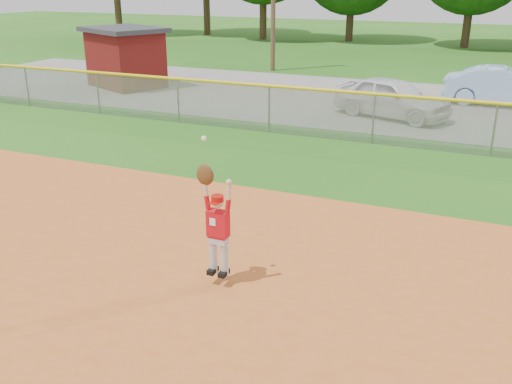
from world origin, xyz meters
TOP-DOWN VIEW (x-y plane):
  - ground at (0.00, 0.00)m, footprint 120.00×120.00m
  - parking_strip at (0.00, 16.00)m, footprint 44.00×10.00m
  - car_white_a at (-0.11, 13.55)m, footprint 4.44×2.86m
  - car_blue at (3.44, 17.26)m, footprint 4.39×1.56m
  - utility_shed at (-12.26, 14.92)m, footprint 4.30×3.91m
  - outfield_fence at (0.00, 10.00)m, footprint 40.06×0.10m
  - ballplayer at (-0.45, 0.69)m, footprint 0.60×0.26m

SIDE VIEW (x-z plane):
  - ground at x=0.00m, z-range 0.00..0.00m
  - parking_strip at x=0.00m, z-range 0.00..0.03m
  - car_white_a at x=-0.11m, z-range 0.03..1.44m
  - car_blue at x=3.44m, z-range 0.03..1.47m
  - outfield_fence at x=0.00m, z-range 0.11..1.66m
  - ballplayer at x=-0.45m, z-range -0.01..2.26m
  - utility_shed at x=-12.26m, z-range 0.03..2.65m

